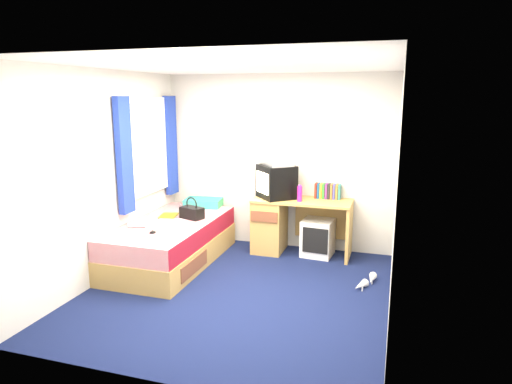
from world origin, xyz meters
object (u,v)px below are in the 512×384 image
(bed, at_px, (172,242))
(colour_swatch_fan, at_px, (149,236))
(vcr, at_px, (277,162))
(magazine, at_px, (169,216))
(remote_control, at_px, (155,231))
(pillow, at_px, (203,203))
(storage_cube, at_px, (318,238))
(towel, at_px, (169,226))
(aerosol_can, at_px, (297,191))
(white_heels, at_px, (366,282))
(handbag, at_px, (192,212))
(crt_tv, at_px, (276,182))
(picture_frame, at_px, (338,194))
(pink_water_bottle, at_px, (300,194))
(desk, at_px, (282,223))
(water_bottle, at_px, (137,225))

(bed, relative_size, colour_swatch_fan, 9.09)
(vcr, relative_size, magazine, 1.58)
(remote_control, bearing_deg, pillow, 86.56)
(storage_cube, relative_size, towel, 1.60)
(towel, distance_m, remote_control, 0.18)
(colour_swatch_fan, bearing_deg, storage_cube, 41.08)
(magazine, bearing_deg, towel, -61.50)
(aerosol_can, bearing_deg, white_heels, -41.63)
(handbag, relative_size, colour_swatch_fan, 1.54)
(pillow, height_order, crt_tv, crt_tv)
(towel, bearing_deg, remote_control, -134.36)
(picture_frame, relative_size, aerosol_can, 0.73)
(storage_cube, distance_m, magazine, 2.01)
(pink_water_bottle, bearing_deg, remote_control, -141.63)
(bed, height_order, storage_cube, bed)
(desk, height_order, remote_control, desk)
(bed, height_order, aerosol_can, aerosol_can)
(remote_control, relative_size, white_heels, 0.35)
(handbag, height_order, water_bottle, handbag)
(desk, bearing_deg, crt_tv, 179.48)
(water_bottle, distance_m, white_heels, 2.78)
(storage_cube, xyz_separation_m, water_bottle, (-2.01, -1.18, 0.33))
(picture_frame, relative_size, water_bottle, 0.70)
(picture_frame, xyz_separation_m, colour_swatch_fan, (-1.90, -1.64, -0.27))
(bed, distance_m, pillow, 0.94)
(bed, height_order, magazine, magazine)
(desk, bearing_deg, pink_water_bottle, -25.46)
(handbag, bearing_deg, pillow, 119.76)
(desk, bearing_deg, bed, -145.92)
(magazine, distance_m, water_bottle, 0.60)
(bed, bearing_deg, towel, -65.02)
(colour_swatch_fan, bearing_deg, crt_tv, 53.49)
(storage_cube, bearing_deg, crt_tv, -176.16)
(desk, relative_size, aerosol_can, 6.78)
(aerosol_can, height_order, remote_control, aerosol_can)
(pink_water_bottle, height_order, aerosol_can, pink_water_bottle)
(pillow, bearing_deg, pink_water_bottle, -6.25)
(vcr, xyz_separation_m, towel, (-1.01, -1.17, -0.65))
(towel, xyz_separation_m, water_bottle, (-0.42, -0.02, -0.02))
(pillow, height_order, picture_frame, picture_frame)
(towel, relative_size, colour_swatch_fan, 1.39)
(desk, height_order, picture_frame, picture_frame)
(aerosol_can, xyz_separation_m, remote_control, (-1.40, -1.34, -0.30))
(bed, relative_size, desk, 1.54)
(picture_frame, height_order, water_bottle, picture_frame)
(picture_frame, relative_size, handbag, 0.41)
(picture_frame, bearing_deg, aerosol_can, -165.00)
(vcr, xyz_separation_m, white_heels, (1.28, -0.85, -1.20))
(handbag, relative_size, water_bottle, 1.70)
(aerosol_can, bearing_deg, storage_cube, -10.96)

